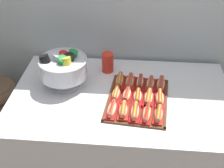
{
  "coord_description": "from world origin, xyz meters",
  "views": [
    {
      "loc": [
        0.08,
        -1.67,
        2.07
      ],
      "look_at": [
        -0.07,
        0.06,
        0.83
      ],
      "focal_mm": 47.94,
      "sensor_mm": 36.0,
      "label": 1
    }
  ],
  "objects_px": {
    "hot_dog_13": "(150,84)",
    "hot_dog_12": "(140,82)",
    "hot_dog_2": "(135,112)",
    "hot_dog_11": "(130,82)",
    "cup_stack": "(108,62)",
    "hot_dog_14": "(161,84)",
    "hot_dog_4": "(159,115)",
    "buffet_table": "(120,132)",
    "hot_dog_1": "(123,111)",
    "hot_dog_5": "(116,94)",
    "hot_dog_8": "(149,98)",
    "hot_dog_0": "(112,110)",
    "punch_bowl": "(63,67)",
    "floor_vase": "(1,115)",
    "hot_dog_9": "(160,99)",
    "hot_dog_7": "(138,97)",
    "hot_dog_3": "(147,114)",
    "hot_dog_10": "(120,81)",
    "hot_dog_6": "(127,95)",
    "serving_tray": "(137,100)"
  },
  "relations": [
    {
      "from": "hot_dog_8",
      "to": "hot_dog_11",
      "type": "bearing_deg",
      "value": 127.32
    },
    {
      "from": "hot_dog_10",
      "to": "serving_tray",
      "type": "bearing_deg",
      "value": -52.68
    },
    {
      "from": "hot_dog_5",
      "to": "hot_dog_8",
      "type": "distance_m",
      "value": 0.23
    },
    {
      "from": "buffet_table",
      "to": "hot_dog_12",
      "type": "bearing_deg",
      "value": 41.15
    },
    {
      "from": "hot_dog_0",
      "to": "punch_bowl",
      "type": "distance_m",
      "value": 0.48
    },
    {
      "from": "hot_dog_7",
      "to": "hot_dog_10",
      "type": "height_order",
      "value": "same"
    },
    {
      "from": "hot_dog_12",
      "to": "hot_dog_10",
      "type": "bearing_deg",
      "value": 175.05
    },
    {
      "from": "floor_vase",
      "to": "hot_dog_9",
      "type": "distance_m",
      "value": 1.46
    },
    {
      "from": "hot_dog_4",
      "to": "hot_dog_14",
      "type": "height_order",
      "value": "hot_dog_14"
    },
    {
      "from": "hot_dog_14",
      "to": "hot_dog_5",
      "type": "bearing_deg",
      "value": -156.14
    },
    {
      "from": "hot_dog_3",
      "to": "hot_dog_5",
      "type": "xyz_separation_m",
      "value": [
        -0.21,
        0.18,
        0.0
      ]
    },
    {
      "from": "serving_tray",
      "to": "hot_dog_11",
      "type": "xyz_separation_m",
      "value": [
        -0.06,
        0.17,
        0.03
      ]
    },
    {
      "from": "hot_dog_4",
      "to": "buffet_table",
      "type": "bearing_deg",
      "value": 137.32
    },
    {
      "from": "hot_dog_7",
      "to": "hot_dog_12",
      "type": "relative_size",
      "value": 0.94
    },
    {
      "from": "hot_dog_3",
      "to": "hot_dog_14",
      "type": "relative_size",
      "value": 1.07
    },
    {
      "from": "hot_dog_9",
      "to": "hot_dog_13",
      "type": "height_order",
      "value": "hot_dog_9"
    },
    {
      "from": "hot_dog_9",
      "to": "punch_bowl",
      "type": "height_order",
      "value": "punch_bowl"
    },
    {
      "from": "hot_dog_6",
      "to": "cup_stack",
      "type": "relative_size",
      "value": 1.09
    },
    {
      "from": "hot_dog_5",
      "to": "hot_dog_8",
      "type": "height_order",
      "value": "same"
    },
    {
      "from": "hot_dog_3",
      "to": "hot_dog_0",
      "type": "bearing_deg",
      "value": 175.05
    },
    {
      "from": "hot_dog_11",
      "to": "cup_stack",
      "type": "bearing_deg",
      "value": 134.87
    },
    {
      "from": "floor_vase",
      "to": "hot_dog_14",
      "type": "height_order",
      "value": "floor_vase"
    },
    {
      "from": "hot_dog_3",
      "to": "hot_dog_5",
      "type": "bearing_deg",
      "value": 138.79
    },
    {
      "from": "hot_dog_13",
      "to": "hot_dog_12",
      "type": "bearing_deg",
      "value": 175.05
    },
    {
      "from": "hot_dog_1",
      "to": "hot_dog_2",
      "type": "xyz_separation_m",
      "value": [
        0.07,
        -0.01,
        -0.0
      ]
    },
    {
      "from": "hot_dog_2",
      "to": "cup_stack",
      "type": "xyz_separation_m",
      "value": [
        -0.23,
        0.52,
        0.04
      ]
    },
    {
      "from": "hot_dog_8",
      "to": "hot_dog_11",
      "type": "relative_size",
      "value": 1.03
    },
    {
      "from": "hot_dog_1",
      "to": "hot_dog_3",
      "type": "relative_size",
      "value": 0.83
    },
    {
      "from": "hot_dog_10",
      "to": "hot_dog_13",
      "type": "distance_m",
      "value": 0.23
    },
    {
      "from": "hot_dog_2",
      "to": "hot_dog_11",
      "type": "height_order",
      "value": "hot_dog_2"
    },
    {
      "from": "cup_stack",
      "to": "hot_dog_14",
      "type": "bearing_deg",
      "value": -26.32
    },
    {
      "from": "hot_dog_4",
      "to": "hot_dog_11",
      "type": "height_order",
      "value": "hot_dog_4"
    },
    {
      "from": "hot_dog_2",
      "to": "hot_dog_12",
      "type": "relative_size",
      "value": 1.06
    },
    {
      "from": "hot_dog_11",
      "to": "punch_bowl",
      "type": "xyz_separation_m",
      "value": [
        -0.47,
        -0.04,
        0.12
      ]
    },
    {
      "from": "hot_dog_4",
      "to": "hot_dog_13",
      "type": "height_order",
      "value": "hot_dog_4"
    },
    {
      "from": "hot_dog_3",
      "to": "hot_dog_12",
      "type": "bearing_deg",
      "value": 97.85
    },
    {
      "from": "hot_dog_13",
      "to": "punch_bowl",
      "type": "bearing_deg",
      "value": -177.7
    },
    {
      "from": "hot_dog_5",
      "to": "hot_dog_10",
      "type": "bearing_deg",
      "value": 85.05
    },
    {
      "from": "buffet_table",
      "to": "hot_dog_13",
      "type": "relative_size",
      "value": 9.65
    },
    {
      "from": "hot_dog_4",
      "to": "hot_dog_14",
      "type": "distance_m",
      "value": 0.33
    },
    {
      "from": "hot_dog_12",
      "to": "hot_dog_1",
      "type": "bearing_deg",
      "value": -107.76
    },
    {
      "from": "serving_tray",
      "to": "hot_dog_3",
      "type": "distance_m",
      "value": 0.18
    },
    {
      "from": "hot_dog_0",
      "to": "cup_stack",
      "type": "relative_size",
      "value": 1.15
    },
    {
      "from": "hot_dog_5",
      "to": "buffet_table",
      "type": "bearing_deg",
      "value": 47.99
    },
    {
      "from": "hot_dog_1",
      "to": "punch_bowl",
      "type": "xyz_separation_m",
      "value": [
        -0.44,
        0.29,
        0.12
      ]
    },
    {
      "from": "hot_dog_11",
      "to": "hot_dog_12",
      "type": "distance_m",
      "value": 0.08
    },
    {
      "from": "buffet_table",
      "to": "floor_vase",
      "type": "height_order",
      "value": "floor_vase"
    },
    {
      "from": "buffet_table",
      "to": "cup_stack",
      "type": "relative_size",
      "value": 10.03
    },
    {
      "from": "floor_vase",
      "to": "hot_dog_8",
      "type": "xyz_separation_m",
      "value": [
        1.26,
        -0.28,
        0.51
      ]
    },
    {
      "from": "hot_dog_5",
      "to": "hot_dog_14",
      "type": "bearing_deg",
      "value": 23.86
    }
  ]
}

